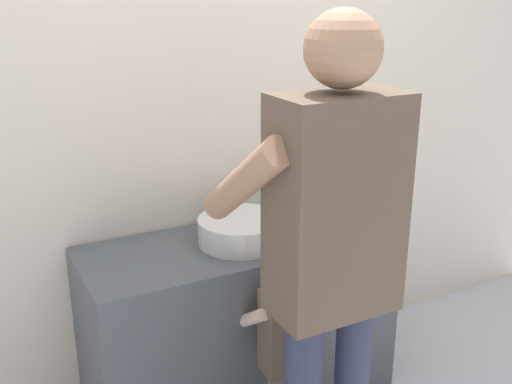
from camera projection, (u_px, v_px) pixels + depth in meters
back_wall at (207, 103)px, 2.69m from camera, size 4.40×0.08×2.70m
vanity_cabinet at (241, 321)px, 2.73m from camera, size 1.38×0.54×0.80m
sink_basin at (242, 230)px, 2.57m from camera, size 0.38×0.38×0.11m
faucet at (220, 208)px, 2.75m from camera, size 0.18×0.14×0.18m
toothbrush_cup at (299, 217)px, 2.72m from camera, size 0.07×0.07×0.21m
child_toddler at (286, 341)px, 2.36m from camera, size 0.27×0.27×0.88m
adult_parent at (331, 238)px, 1.94m from camera, size 0.56×0.58×1.79m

